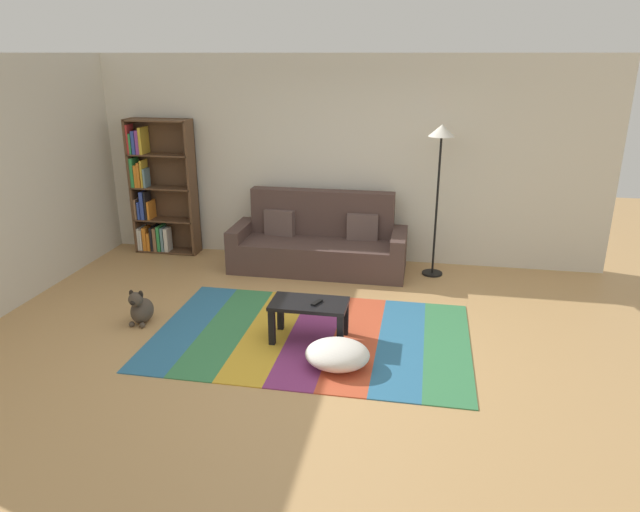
{
  "coord_description": "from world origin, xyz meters",
  "views": [
    {
      "loc": [
        1.08,
        -5.05,
        2.7
      ],
      "look_at": [
        0.01,
        0.68,
        0.65
      ],
      "focal_mm": 32.51,
      "sensor_mm": 36.0,
      "label": 1
    }
  ],
  "objects_px": {
    "standing_lamp": "(440,151)",
    "tv_remote": "(317,303)",
    "couch": "(319,244)",
    "bookshelf": "(157,192)",
    "coffee_table": "(309,310)",
    "dog": "(141,309)",
    "pouf": "(337,354)"
  },
  "relations": [
    {
      "from": "pouf",
      "to": "dog",
      "type": "height_order",
      "value": "dog"
    },
    {
      "from": "dog",
      "to": "standing_lamp",
      "type": "xyz_separation_m",
      "value": [
        3.01,
        2.01,
        1.42
      ]
    },
    {
      "from": "bookshelf",
      "to": "pouf",
      "type": "height_order",
      "value": "bookshelf"
    },
    {
      "from": "pouf",
      "to": "standing_lamp",
      "type": "bearing_deg",
      "value": 71.71
    },
    {
      "from": "coffee_table",
      "to": "dog",
      "type": "bearing_deg",
      "value": 178.32
    },
    {
      "from": "couch",
      "to": "pouf",
      "type": "distance_m",
      "value": 2.58
    },
    {
      "from": "couch",
      "to": "tv_remote",
      "type": "bearing_deg",
      "value": -79.92
    },
    {
      "from": "couch",
      "to": "coffee_table",
      "type": "height_order",
      "value": "couch"
    },
    {
      "from": "couch",
      "to": "pouf",
      "type": "relative_size",
      "value": 3.86
    },
    {
      "from": "couch",
      "to": "dog",
      "type": "xyz_separation_m",
      "value": [
        -1.53,
        -1.97,
        -0.18
      ]
    },
    {
      "from": "standing_lamp",
      "to": "tv_remote",
      "type": "distance_m",
      "value": 2.64
    },
    {
      "from": "tv_remote",
      "to": "dog",
      "type": "bearing_deg",
      "value": -159.55
    },
    {
      "from": "bookshelf",
      "to": "pouf",
      "type": "distance_m",
      "value": 4.16
    },
    {
      "from": "standing_lamp",
      "to": "tv_remote",
      "type": "bearing_deg",
      "value": -118.1
    },
    {
      "from": "coffee_table",
      "to": "bookshelf",
      "type": "bearing_deg",
      "value": 138.91
    },
    {
      "from": "coffee_table",
      "to": "tv_remote",
      "type": "xyz_separation_m",
      "value": [
        0.08,
        -0.02,
        0.09
      ]
    },
    {
      "from": "coffee_table",
      "to": "dog",
      "type": "height_order",
      "value": "coffee_table"
    },
    {
      "from": "bookshelf",
      "to": "tv_remote",
      "type": "relative_size",
      "value": 12.44
    },
    {
      "from": "couch",
      "to": "bookshelf",
      "type": "xyz_separation_m",
      "value": [
        -2.36,
        0.29,
        0.52
      ]
    },
    {
      "from": "standing_lamp",
      "to": "coffee_table",
      "type": "bearing_deg",
      "value": -120.05
    },
    {
      "from": "tv_remote",
      "to": "pouf",
      "type": "bearing_deg",
      "value": -36.01
    },
    {
      "from": "pouf",
      "to": "dog",
      "type": "relative_size",
      "value": 1.47
    },
    {
      "from": "couch",
      "to": "dog",
      "type": "height_order",
      "value": "couch"
    },
    {
      "from": "dog",
      "to": "tv_remote",
      "type": "height_order",
      "value": "tv_remote"
    },
    {
      "from": "pouf",
      "to": "standing_lamp",
      "type": "distance_m",
      "value": 3.05
    },
    {
      "from": "bookshelf",
      "to": "coffee_table",
      "type": "distance_m",
      "value": 3.55
    },
    {
      "from": "bookshelf",
      "to": "coffee_table",
      "type": "relative_size",
      "value": 2.49
    },
    {
      "from": "bookshelf",
      "to": "standing_lamp",
      "type": "distance_m",
      "value": 3.91
    },
    {
      "from": "couch",
      "to": "bookshelf",
      "type": "distance_m",
      "value": 2.44
    },
    {
      "from": "pouf",
      "to": "coffee_table",
      "type": "bearing_deg",
      "value": 126.86
    },
    {
      "from": "coffee_table",
      "to": "tv_remote",
      "type": "distance_m",
      "value": 0.12
    },
    {
      "from": "bookshelf",
      "to": "dog",
      "type": "relative_size",
      "value": 4.7
    }
  ]
}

